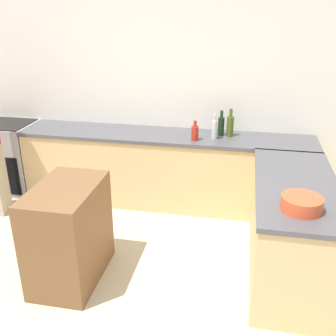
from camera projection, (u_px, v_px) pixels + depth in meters
The scene contains 11 objects.
ground_plane at pixel (112, 324), 3.02m from camera, with size 14.00×14.00×0.00m, color beige.
wall_back at pixel (171, 88), 4.65m from camera, with size 8.00×0.06×2.70m.
counter_back at pixel (165, 169), 4.70m from camera, with size 3.41×0.62×0.88m.
counter_peninsula at pixel (291, 228), 3.48m from camera, with size 0.69×1.62×0.88m.
range_oven at pixel (8, 157), 5.08m from camera, with size 0.72×0.59×0.89m.
island_table at pixel (69, 234), 3.39m from camera, with size 0.51×0.81×0.89m.
mixing_bowl at pixel (302, 204), 2.85m from camera, with size 0.30×0.30×0.11m.
olive_oil_bottle at pixel (230, 125), 4.42m from camera, with size 0.08×0.08×0.32m.
vinegar_bottle_clear at pixel (214, 129), 4.34m from camera, with size 0.06×0.06×0.28m.
hot_sauce_bottle at pixel (195, 132), 4.30m from camera, with size 0.08×0.08×0.22m.
wine_bottle_dark at pixel (221, 126), 4.45m from camera, with size 0.07×0.07×0.29m.
Camera 1 is at (0.88, -2.19, 2.28)m, focal length 42.00 mm.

